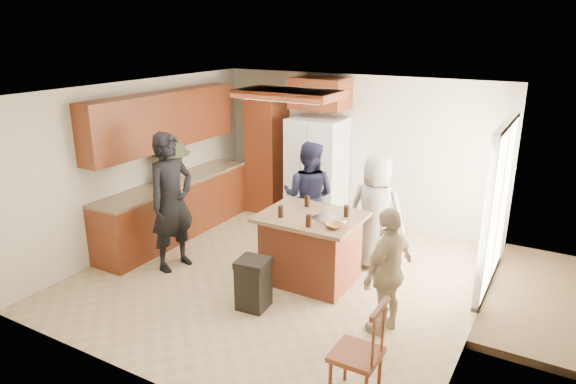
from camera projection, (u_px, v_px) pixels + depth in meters
The scene contains 12 objects.
person_front_left at pixel (172, 202), 6.98m from camera, with size 0.70×0.51×1.93m, color black.
person_behind_left at pixel (309, 196), 7.63m from camera, with size 0.81×0.50×1.67m, color #1A1B34.
person_behind_right at pixel (376, 212), 7.06m from camera, with size 0.79×0.51×1.62m, color #9A9992.
person_side_right at pixel (388, 271), 5.53m from camera, with size 0.85×0.44×1.45m, color tan.
person_counter at pixel (174, 190), 8.06m from camera, with size 1.02×0.48×1.59m, color #353D24.
left_cabinetry at pixel (172, 179), 8.08m from camera, with size 0.64×3.00×2.30m.
back_wall_units at pixel (279, 138), 9.01m from camera, with size 1.80×0.60×2.45m.
refrigerator at pixel (317, 171), 8.72m from camera, with size 0.90×0.76×1.80m.
kitchen_island at pixel (311, 248), 6.73m from camera, with size 1.28×1.03×0.93m.
island_items at pixel (323, 218), 6.38m from camera, with size 0.92×0.72×0.15m.
trash_bin at pixel (253, 283), 6.12m from camera, with size 0.40×0.40×0.63m.
spindle_chair at pixel (358, 355), 4.57m from camera, with size 0.42×0.42×0.99m.
Camera 1 is at (3.20, -5.42, 3.24)m, focal length 32.00 mm.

